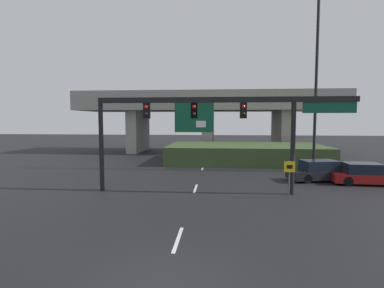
# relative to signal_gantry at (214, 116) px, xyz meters

# --- Properties ---
(ground_plane) EXTENTS (160.00, 160.00, 0.00)m
(ground_plane) POSITION_rel_signal_gantry_xyz_m (-1.16, -10.22, -4.68)
(ground_plane) COLOR black
(lane_markings) EXTENTS (0.14, 43.74, 0.01)m
(lane_markings) POSITION_rel_signal_gantry_xyz_m (-1.16, 5.11, -4.67)
(lane_markings) COLOR silver
(lane_markings) RESTS_ON ground
(signal_gantry) EXTENTS (15.40, 0.44, 5.78)m
(signal_gantry) POSITION_rel_signal_gantry_xyz_m (0.00, 0.00, 0.00)
(signal_gantry) COLOR black
(signal_gantry) RESTS_ON ground
(speed_limit_sign) EXTENTS (0.60, 0.11, 2.15)m
(speed_limit_sign) POSITION_rel_signal_gantry_xyz_m (4.28, -0.94, -3.27)
(speed_limit_sign) COLOR #4C4C4C
(speed_limit_sign) RESTS_ON ground
(highway_light_pole_near) EXTENTS (0.70, 0.36, 18.12)m
(highway_light_pole_near) POSITION_rel_signal_gantry_xyz_m (8.44, 8.36, 4.77)
(highway_light_pole_near) COLOR black
(highway_light_pole_near) RESTS_ON ground
(overpass_bridge) EXTENTS (34.76, 9.29, 8.11)m
(overpass_bridge) POSITION_rel_signal_gantry_xyz_m (-1.16, 23.27, 0.86)
(overpass_bridge) COLOR gray
(overpass_bridge) RESTS_ON ground
(grass_embankment) EXTENTS (15.96, 8.66, 1.82)m
(grass_embankment) POSITION_rel_signal_gantry_xyz_m (3.09, 13.78, -3.77)
(grass_embankment) COLOR #384C28
(grass_embankment) RESTS_ON ground
(parked_sedan_near_right) EXTENTS (4.97, 2.70, 1.50)m
(parked_sedan_near_right) POSITION_rel_signal_gantry_xyz_m (7.71, 4.31, -3.99)
(parked_sedan_near_right) COLOR black
(parked_sedan_near_right) RESTS_ON ground
(parked_sedan_mid_right) EXTENTS (4.50, 2.09, 1.46)m
(parked_sedan_mid_right) POSITION_rel_signal_gantry_xyz_m (10.33, 3.43, -4.00)
(parked_sedan_mid_right) COLOR maroon
(parked_sedan_mid_right) RESTS_ON ground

